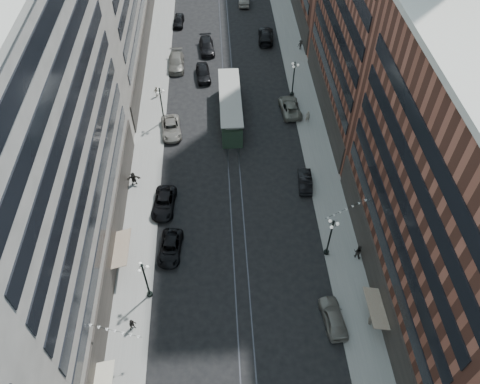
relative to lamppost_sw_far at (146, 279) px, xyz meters
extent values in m
plane|color=black|center=(9.20, 32.00, -3.10)|extent=(220.00, 220.00, 0.00)
cube|color=gray|center=(-1.80, 42.00, -3.02)|extent=(4.00, 180.00, 0.15)
cube|color=gray|center=(20.20, 42.00, -3.02)|extent=(4.00, 180.00, 0.15)
cube|color=#2D2D33|center=(8.50, 42.00, -3.09)|extent=(0.12, 180.00, 0.02)
cube|color=#2D2D33|center=(9.90, 42.00, -3.09)|extent=(0.12, 180.00, 0.02)
cube|color=#A9A296|center=(-7.80, 5.00, 10.90)|extent=(8.00, 36.00, 28.00)
cube|color=brown|center=(26.20, 0.00, 8.90)|extent=(8.00, 30.00, 24.00)
cylinder|color=black|center=(0.00, 0.00, -2.80)|extent=(0.56, 0.56, 0.30)
cylinder|color=black|center=(0.00, 0.00, -0.35)|extent=(0.18, 0.18, 5.20)
sphere|color=black|center=(0.00, 0.00, 2.45)|extent=(0.24, 0.24, 0.24)
sphere|color=white|center=(0.45, 0.00, 2.05)|extent=(0.36, 0.36, 0.36)
sphere|color=white|center=(-0.22, 0.39, 2.05)|extent=(0.36, 0.36, 0.36)
sphere|color=white|center=(-0.22, -0.39, 2.05)|extent=(0.36, 0.36, 0.36)
cylinder|color=black|center=(0.00, 27.00, -2.80)|extent=(0.56, 0.56, 0.30)
cylinder|color=black|center=(0.00, 27.00, -0.35)|extent=(0.18, 0.18, 5.20)
sphere|color=black|center=(0.00, 27.00, 2.45)|extent=(0.24, 0.24, 0.24)
sphere|color=white|center=(0.45, 27.00, 2.05)|extent=(0.36, 0.36, 0.36)
sphere|color=white|center=(-0.22, 27.39, 2.05)|extent=(0.36, 0.36, 0.36)
sphere|color=white|center=(-0.22, 26.61, 2.05)|extent=(0.36, 0.36, 0.36)
cylinder|color=black|center=(18.40, 4.00, -2.80)|extent=(0.56, 0.56, 0.30)
cylinder|color=black|center=(18.40, 4.00, -0.35)|extent=(0.18, 0.18, 5.20)
sphere|color=black|center=(18.40, 4.00, 2.45)|extent=(0.24, 0.24, 0.24)
sphere|color=white|center=(18.85, 4.00, 2.05)|extent=(0.36, 0.36, 0.36)
sphere|color=white|center=(18.18, 4.39, 2.05)|extent=(0.36, 0.36, 0.36)
sphere|color=white|center=(18.18, 3.61, 2.05)|extent=(0.36, 0.36, 0.36)
cylinder|color=black|center=(18.40, 32.00, -2.80)|extent=(0.56, 0.56, 0.30)
cylinder|color=black|center=(18.40, 32.00, -0.35)|extent=(0.18, 0.18, 5.20)
sphere|color=black|center=(18.40, 32.00, 2.45)|extent=(0.24, 0.24, 0.24)
sphere|color=white|center=(18.85, 32.00, 2.05)|extent=(0.36, 0.36, 0.36)
sphere|color=white|center=(18.18, 32.39, 2.05)|extent=(0.36, 0.36, 0.36)
sphere|color=white|center=(18.18, 31.61, 2.05)|extent=(0.36, 0.36, 0.36)
cube|color=#233727|center=(9.20, 27.49, -1.70)|extent=(2.68, 12.87, 2.79)
cube|color=gray|center=(9.20, 27.49, 0.01)|extent=(1.72, 11.79, 0.64)
cube|color=gray|center=(9.20, 27.49, 0.44)|extent=(2.90, 13.08, 0.16)
cylinder|color=black|center=(9.20, 22.67, -2.72)|extent=(2.47, 0.75, 0.75)
cylinder|color=black|center=(9.20, 32.32, -2.72)|extent=(2.47, 0.75, 0.75)
imported|color=black|center=(1.84, 5.20, -2.40)|extent=(2.76, 5.18, 1.38)
imported|color=slate|center=(17.60, -3.74, -2.29)|extent=(2.35, 4.90, 1.62)
imported|color=black|center=(-1.27, -3.47, -2.20)|extent=(0.82, 0.61, 1.50)
imported|color=gray|center=(21.03, -4.18, -2.08)|extent=(0.77, 1.11, 1.73)
imported|color=black|center=(0.85, 11.51, -2.36)|extent=(2.90, 5.47, 1.46)
imported|color=#65625A|center=(1.27, 40.51, -2.24)|extent=(2.50, 5.93, 1.71)
imported|color=black|center=(1.19, 53.81, -2.35)|extent=(2.04, 4.48, 1.49)
imported|color=black|center=(17.60, 14.11, -2.38)|extent=(1.90, 4.49, 1.44)
imported|color=slate|center=(17.60, 28.33, -2.31)|extent=(3.05, 5.83, 1.57)
imported|color=black|center=(16.00, 47.71, -2.21)|extent=(2.95, 6.26, 1.76)
imported|color=black|center=(5.46, 37.28, -2.23)|extent=(2.46, 5.23, 1.73)
imported|color=black|center=(-2.94, 15.33, -2.04)|extent=(1.73, 0.75, 1.81)
imported|color=#AEA690|center=(-1.29, 32.82, -2.15)|extent=(1.03, 0.75, 1.60)
imported|color=black|center=(21.52, 3.37, -2.04)|extent=(1.00, 0.89, 1.82)
imported|color=gray|center=(19.69, 25.81, -2.03)|extent=(0.74, 0.55, 1.84)
imported|color=black|center=(21.40, 44.28, -2.14)|extent=(1.12, 0.65, 1.62)
imported|color=black|center=(6.07, 44.97, -2.28)|extent=(2.70, 5.77, 1.63)
imported|color=slate|center=(1.12, 24.75, -2.35)|extent=(3.07, 5.62, 1.49)
camera|label=1|loc=(7.61, -23.94, 38.42)|focal=35.00mm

